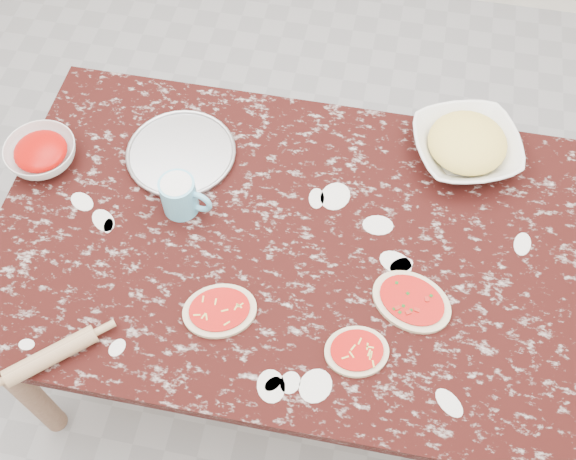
% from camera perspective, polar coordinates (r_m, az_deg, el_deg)
% --- Properties ---
extents(ground, '(4.00, 4.00, 0.00)m').
position_cam_1_polar(ground, '(2.51, -0.00, -9.62)').
color(ground, gray).
extents(worktable, '(1.60, 1.00, 0.75)m').
position_cam_1_polar(worktable, '(1.91, -0.00, -2.09)').
color(worktable, black).
rests_on(worktable, ground).
extents(pizza_tray, '(0.33, 0.33, 0.01)m').
position_cam_1_polar(pizza_tray, '(2.01, -8.90, 6.29)').
color(pizza_tray, '#B2B2B7').
rests_on(pizza_tray, worktable).
extents(sauce_bowl, '(0.24, 0.24, 0.06)m').
position_cam_1_polar(sauce_bowl, '(2.08, -19.84, 5.99)').
color(sauce_bowl, white).
rests_on(sauce_bowl, worktable).
extents(cheese_bowl, '(0.38, 0.38, 0.07)m').
position_cam_1_polar(cheese_bowl, '(2.03, 14.59, 6.67)').
color(cheese_bowl, white).
rests_on(cheese_bowl, worktable).
extents(flour_mug, '(0.15, 0.10, 0.11)m').
position_cam_1_polar(flour_mug, '(1.86, -8.97, 2.84)').
color(flour_mug, '#64C0E3').
rests_on(flour_mug, worktable).
extents(pizza_left, '(0.23, 0.20, 0.02)m').
position_cam_1_polar(pizza_left, '(1.74, -5.72, -6.70)').
color(pizza_left, beige).
rests_on(pizza_left, worktable).
extents(pizza_mid, '(0.19, 0.17, 0.02)m').
position_cam_1_polar(pizza_mid, '(1.69, 5.75, -10.03)').
color(pizza_mid, beige).
rests_on(pizza_mid, worktable).
extents(pizza_right, '(0.25, 0.22, 0.02)m').
position_cam_1_polar(pizza_right, '(1.77, 10.26, -5.87)').
color(pizza_right, beige).
rests_on(pizza_right, worktable).
extents(rolling_pin, '(0.20, 0.19, 0.05)m').
position_cam_1_polar(rolling_pin, '(1.76, -19.17, -9.88)').
color(rolling_pin, tan).
rests_on(rolling_pin, worktable).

